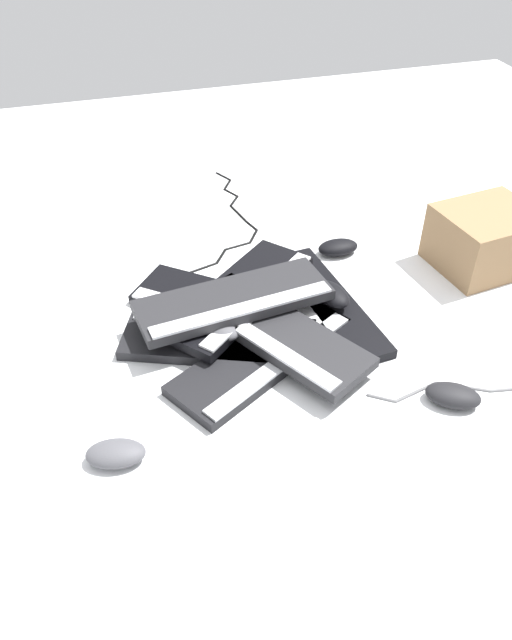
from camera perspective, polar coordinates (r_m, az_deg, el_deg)
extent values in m
plane|color=white|center=(1.45, 2.78, -0.44)|extent=(3.20, 3.20, 0.00)
cube|color=black|center=(1.39, -3.19, -1.89)|extent=(0.46, 0.30, 0.02)
cube|color=#B2B5BA|center=(1.43, -2.89, 0.05)|extent=(0.40, 0.19, 0.01)
cube|color=black|center=(1.36, 0.53, -3.23)|extent=(0.46, 0.35, 0.02)
cube|color=#B2B5BA|center=(1.32, 2.32, -3.89)|extent=(0.38, 0.24, 0.01)
cube|color=black|center=(1.50, 5.96, 1.41)|extent=(0.19, 0.45, 0.02)
cube|color=silver|center=(1.47, 4.04, 1.37)|extent=(0.08, 0.42, 0.01)
cube|color=black|center=(1.49, -2.92, 1.37)|extent=(0.43, 0.40, 0.02)
cube|color=silver|center=(1.44, -3.91, 0.57)|extent=(0.34, 0.30, 0.01)
cube|color=black|center=(1.47, -1.50, 2.30)|extent=(0.43, 0.40, 0.02)
cube|color=silver|center=(1.44, 0.35, 2.04)|extent=(0.34, 0.30, 0.01)
cube|color=#232326|center=(1.41, -2.06, 1.85)|extent=(0.46, 0.20, 0.02)
cube|color=silver|center=(1.36, -1.19, 1.02)|extent=(0.42, 0.09, 0.01)
cube|color=#232326|center=(1.37, 1.93, -1.06)|extent=(0.35, 0.46, 0.02)
cube|color=#B2B5BA|center=(1.33, 0.30, -1.70)|extent=(0.24, 0.38, 0.01)
ellipsoid|color=black|center=(1.70, 7.50, 6.60)|extent=(0.11, 0.07, 0.04)
ellipsoid|color=#4C4C51|center=(1.19, -12.71, -11.83)|extent=(0.12, 0.09, 0.04)
ellipsoid|color=black|center=(1.32, 17.57, -6.60)|extent=(0.13, 0.11, 0.04)
ellipsoid|color=silver|center=(1.40, -1.67, 0.29)|extent=(0.08, 0.12, 0.04)
ellipsoid|color=#4C4C51|center=(1.37, -3.66, -0.82)|extent=(0.13, 0.12, 0.04)
ellipsoid|color=black|center=(1.47, 6.89, 2.38)|extent=(0.09, 0.12, 0.04)
cylinder|color=black|center=(1.63, -5.34, 4.68)|extent=(0.11, 0.04, 0.01)
cylinder|color=black|center=(1.68, -3.22, 5.92)|extent=(0.04, 0.06, 0.01)
cylinder|color=black|center=(1.72, -1.69, 6.85)|extent=(0.08, 0.02, 0.01)
cylinder|color=black|center=(1.76, -0.24, 7.74)|extent=(0.04, 0.06, 0.01)
cylinder|color=black|center=(1.81, -0.40, 8.67)|extent=(0.02, 0.05, 0.01)
cylinder|color=black|center=(1.87, -1.61, 9.77)|extent=(0.03, 0.11, 0.01)
cylinder|color=black|center=(1.94, -2.02, 10.90)|extent=(0.04, 0.06, 0.01)
cylinder|color=black|center=(1.99, -2.32, 11.62)|extent=(0.04, 0.06, 0.01)
cylinder|color=black|center=(2.04, -2.64, 12.34)|extent=(0.04, 0.06, 0.01)
cylinder|color=black|center=(2.09, -3.01, 13.05)|extent=(0.04, 0.07, 0.01)
sphere|color=black|center=(1.61, -7.09, 4.05)|extent=(0.01, 0.01, 0.01)
sphere|color=black|center=(1.65, -3.63, 5.29)|extent=(0.01, 0.01, 0.01)
sphere|color=black|center=(1.71, -2.83, 6.53)|extent=(0.01, 0.01, 0.01)
sphere|color=black|center=(1.73, -0.56, 7.16)|extent=(0.01, 0.01, 0.01)
sphere|color=black|center=(1.79, 0.07, 8.31)|extent=(0.01, 0.01, 0.01)
sphere|color=black|center=(1.83, -0.85, 9.03)|extent=(0.01, 0.01, 0.01)
sphere|color=black|center=(1.91, -2.34, 10.47)|extent=(0.01, 0.01, 0.01)
sphere|color=black|center=(1.97, -1.71, 11.31)|extent=(0.01, 0.01, 0.01)
sphere|color=black|center=(2.01, -2.92, 11.92)|extent=(0.01, 0.01, 0.01)
sphere|color=black|center=(2.06, -2.37, 12.75)|extent=(0.01, 0.01, 0.01)
sphere|color=black|center=(2.11, -3.63, 13.35)|extent=(0.01, 0.01, 0.01)
cylinder|color=#59595B|center=(1.30, 11.43, -6.95)|extent=(0.05, 0.04, 0.01)
cylinder|color=#59595B|center=(1.33, 14.45, -6.31)|extent=(0.11, 0.03, 0.01)
cylinder|color=#59595B|center=(1.37, 18.41, -5.74)|extent=(0.10, 0.06, 0.01)
sphere|color=#59595B|center=(1.30, 10.22, -6.69)|extent=(0.01, 0.01, 0.01)
sphere|color=#59595B|center=(1.30, 12.64, -7.20)|extent=(0.01, 0.01, 0.01)
sphere|color=#59595B|center=(1.36, 16.17, -5.44)|extent=(0.01, 0.01, 0.01)
sphere|color=#59595B|center=(1.38, 20.62, -6.02)|extent=(0.01, 0.01, 0.01)
cube|color=olive|center=(1.71, 20.22, 6.97)|extent=(0.27, 0.24, 0.15)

